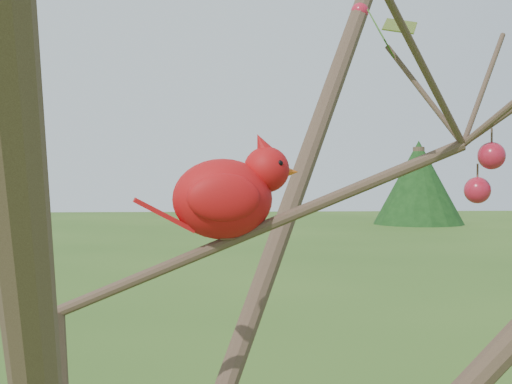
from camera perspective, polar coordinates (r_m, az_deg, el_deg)
crabapple_tree at (r=0.95m, az=-13.21°, el=-0.74°), size 2.35×2.05×2.95m
cardinal at (r=1.05m, az=-2.24°, el=-0.21°), size 0.25×0.14×0.17m
distant_trees at (r=26.13m, az=-1.56°, el=0.06°), size 41.84×12.76×3.61m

